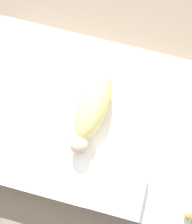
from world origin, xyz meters
TOP-DOWN VIEW (x-y plane):
  - ground_plane at (0.00, 0.00)m, footprint 12.00×12.00m
  - bed_mattress at (0.00, 0.00)m, footprint 1.59×1.02m
  - swaddled_baby at (0.04, -0.03)m, footprint 0.21×0.51m
  - pillow at (-0.19, 0.35)m, footprint 0.30×0.29m

SIDE VIEW (x-z plane):
  - ground_plane at x=0.00m, z-range 0.00..0.00m
  - bed_mattress at x=0.00m, z-range 0.00..0.20m
  - pillow at x=-0.19m, z-range 0.20..0.32m
  - swaddled_baby at x=0.04m, z-range 0.20..0.38m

